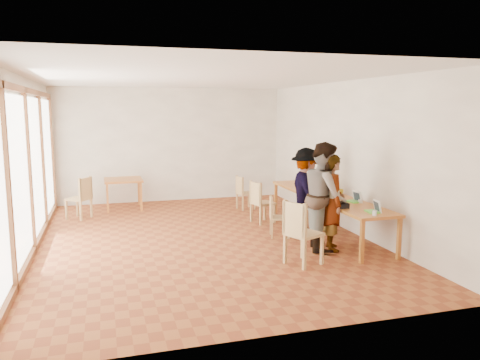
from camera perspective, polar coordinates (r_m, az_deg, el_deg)
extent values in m
plane|color=brown|center=(8.98, -4.70, -7.16)|extent=(8.00, 8.00, 0.00)
cube|color=white|center=(12.62, -8.45, 4.26)|extent=(6.00, 0.10, 3.00)
cube|color=white|center=(4.88, 4.56, -2.46)|extent=(6.00, 0.10, 3.00)
cube|color=white|center=(9.74, 12.77, 2.88)|extent=(0.10, 8.00, 3.00)
cube|color=white|center=(8.61, -24.51, 1.60)|extent=(0.10, 8.00, 3.00)
cube|color=white|center=(8.66, -4.96, 12.45)|extent=(6.00, 8.00, 0.04)
cube|color=#A56D24|center=(9.45, 10.49, -1.96)|extent=(0.80, 4.00, 0.05)
cube|color=#A56D24|center=(7.72, 14.65, -7.34)|extent=(0.06, 0.06, 0.70)
cube|color=#A56D24|center=(11.13, 4.39, -2.22)|extent=(0.06, 0.06, 0.70)
cube|color=#A56D24|center=(8.08, 18.82, -6.81)|extent=(0.06, 0.06, 0.70)
cube|color=#A56D24|center=(11.39, 7.60, -2.02)|extent=(0.06, 0.06, 0.70)
cube|color=#A56D24|center=(11.80, -14.05, 0.01)|extent=(0.90, 0.90, 0.05)
cube|color=#A56D24|center=(11.47, -15.85, -2.20)|extent=(0.05, 0.05, 0.70)
cube|color=#A56D24|center=(12.24, -15.88, -1.54)|extent=(0.05, 0.05, 0.70)
cube|color=#A56D24|center=(11.50, -11.96, -2.03)|extent=(0.05, 0.05, 0.70)
cube|color=#A56D24|center=(12.27, -12.24, -1.38)|extent=(0.05, 0.05, 0.70)
cube|color=tan|center=(7.48, 7.78, -6.52)|extent=(0.63, 0.63, 0.05)
cube|color=tan|center=(7.26, 6.67, -4.74)|extent=(0.23, 0.46, 0.50)
cube|color=tan|center=(9.03, 4.86, -4.59)|extent=(0.45, 0.45, 0.04)
cube|color=tan|center=(8.97, 3.81, -3.28)|extent=(0.13, 0.37, 0.39)
cube|color=tan|center=(10.11, 2.81, -2.82)|extent=(0.52, 0.52, 0.04)
cube|color=tan|center=(9.96, 1.92, -1.58)|extent=(0.16, 0.42, 0.44)
cube|color=tan|center=(11.48, 0.73, -1.64)|extent=(0.44, 0.44, 0.04)
cube|color=tan|center=(11.37, -0.05, -0.62)|extent=(0.10, 0.38, 0.40)
cube|color=tan|center=(11.09, -19.09, -2.18)|extent=(0.61, 0.61, 0.04)
cube|color=tan|center=(10.92, -18.32, -0.95)|extent=(0.29, 0.39, 0.46)
imported|color=gray|center=(8.25, 11.25, -2.70)|extent=(0.56, 0.70, 1.68)
imported|color=gray|center=(8.28, 10.29, -1.92)|extent=(0.95, 1.09, 1.88)
imported|color=gray|center=(9.45, 8.05, -1.19)|extent=(0.75, 1.15, 1.68)
cube|color=#56C335|center=(8.04, 15.81, -3.72)|extent=(0.20, 0.26, 0.03)
cube|color=white|center=(8.06, 16.40, -3.07)|extent=(0.10, 0.23, 0.20)
cube|color=#56C335|center=(8.83, 13.64, -2.56)|extent=(0.21, 0.27, 0.03)
cube|color=white|center=(8.86, 14.11, -1.94)|extent=(0.10, 0.23, 0.20)
cube|color=#56C335|center=(9.91, 8.91, -1.22)|extent=(0.24, 0.28, 0.02)
cube|color=white|center=(9.90, 9.39, -0.74)|extent=(0.14, 0.22, 0.19)
imported|color=gold|center=(9.59, 12.10, -1.39)|extent=(0.15, 0.15, 0.10)
cylinder|color=#166F2F|center=(9.20, 9.90, -1.19)|extent=(0.07, 0.07, 0.28)
cylinder|color=silver|center=(7.79, 16.08, -3.88)|extent=(0.07, 0.07, 0.09)
cylinder|color=white|center=(8.78, 14.46, -2.53)|extent=(0.08, 0.08, 0.06)
cube|color=#CF3F7A|center=(10.52, 7.24, -0.64)|extent=(0.05, 0.10, 0.01)
cube|color=black|center=(8.30, 12.30, -2.99)|extent=(0.16, 0.26, 0.09)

